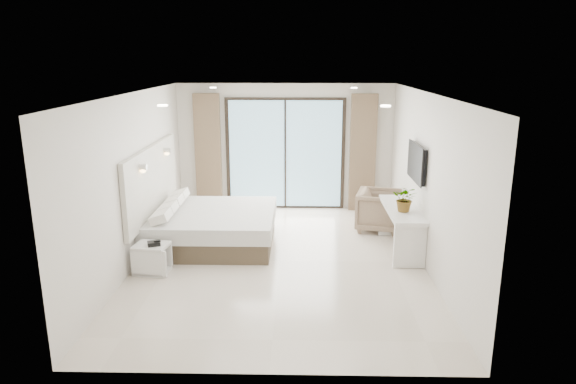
% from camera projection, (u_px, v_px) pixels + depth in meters
% --- Properties ---
extents(ground, '(6.20, 6.20, 0.00)m').
position_uv_depth(ground, '(280.00, 261.00, 8.38)').
color(ground, beige).
rests_on(ground, ground).
extents(room_shell, '(4.62, 6.22, 2.72)m').
position_uv_depth(room_shell, '(270.00, 156.00, 8.80)').
color(room_shell, silver).
rests_on(room_shell, ground).
extents(bed, '(2.15, 2.05, 0.74)m').
position_uv_depth(bed, '(212.00, 227.00, 9.09)').
color(bed, brown).
rests_on(bed, ground).
extents(nightstand, '(0.55, 0.48, 0.46)m').
position_uv_depth(nightstand, '(152.00, 258.00, 7.88)').
color(nightstand, white).
rests_on(nightstand, ground).
extents(phone, '(0.23, 0.20, 0.06)m').
position_uv_depth(phone, '(154.00, 244.00, 7.77)').
color(phone, black).
rests_on(phone, nightstand).
extents(console_desk, '(0.53, 1.68, 0.77)m').
position_uv_depth(console_desk, '(401.00, 219.00, 8.70)').
color(console_desk, white).
rests_on(console_desk, ground).
extents(plant, '(0.51, 0.54, 0.34)m').
position_uv_depth(plant, '(405.00, 202.00, 8.39)').
color(plant, '#33662D').
rests_on(plant, console_desk).
extents(armchair, '(0.95, 0.99, 0.85)m').
position_uv_depth(armchair, '(380.00, 208.00, 9.80)').
color(armchair, '#8B775B').
rests_on(armchair, ground).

